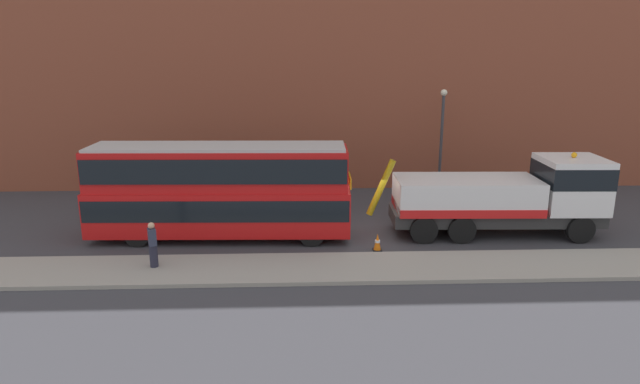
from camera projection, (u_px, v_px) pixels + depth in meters
ground_plane at (369, 232)px, 24.38m from camera, size 120.00×120.00×0.00m
near_kerb at (383, 267)px, 20.30m from camera, size 60.00×2.80×0.15m
building_facade at (353, 46)px, 30.50m from camera, size 60.00×1.50×16.00m
recovery_tow_truck at (507, 196)px, 23.71m from camera, size 10.18×2.91×3.67m
double_decker_bus at (220, 188)px, 23.14m from camera, size 11.11×2.88×4.06m
pedestrian_onlooker at (153, 245)px, 19.96m from camera, size 0.39×0.47×1.71m
traffic_cone_near_bus at (377, 242)px, 22.11m from camera, size 0.36×0.36×0.72m
street_lamp at (442, 133)px, 29.73m from camera, size 0.36×0.36×5.83m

